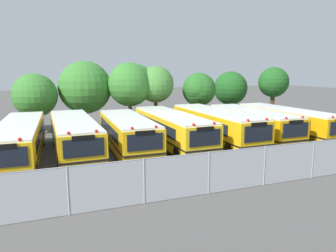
{
  "coord_description": "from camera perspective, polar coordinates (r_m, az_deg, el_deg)",
  "views": [
    {
      "loc": [
        -8.22,
        -20.85,
        5.57
      ],
      "look_at": [
        -0.41,
        0.0,
        1.6
      ],
      "focal_mm": 33.1,
      "sensor_mm": 36.0,
      "label": 1
    }
  ],
  "objects": [
    {
      "name": "ground_plane",
      "position": [
        23.09,
        0.94,
        -3.85
      ],
      "size": [
        160.0,
        160.0,
        0.0
      ],
      "primitive_type": "plane",
      "color": "#514F4C"
    },
    {
      "name": "school_bus_0",
      "position": [
        21.41,
        -25.61,
        -2.29
      ],
      "size": [
        2.7,
        11.34,
        2.54
      ],
      "rotation": [
        0.0,
        0.0,
        3.12
      ],
      "color": "yellow",
      "rests_on": "ground_plane"
    },
    {
      "name": "school_bus_1",
      "position": [
        21.48,
        -16.92,
        -1.64
      ],
      "size": [
        2.85,
        10.6,
        2.58
      ],
      "rotation": [
        0.0,
        0.0,
        3.17
      ],
      "color": "yellow",
      "rests_on": "ground_plane"
    },
    {
      "name": "school_bus_2",
      "position": [
        21.6,
        -7.47,
        -1.23
      ],
      "size": [
        2.69,
        9.43,
        2.57
      ],
      "rotation": [
        0.0,
        0.0,
        3.13
      ],
      "color": "yellow",
      "rests_on": "ground_plane"
    },
    {
      "name": "school_bus_3",
      "position": [
        22.96,
        0.6,
        -0.43
      ],
      "size": [
        2.69,
        10.78,
        2.6
      ],
      "rotation": [
        0.0,
        0.0,
        3.16
      ],
      "color": "yellow",
      "rests_on": "ground_plane"
    },
    {
      "name": "school_bus_4",
      "position": [
        24.08,
        8.7,
        0.08
      ],
      "size": [
        2.73,
        10.71,
        2.71
      ],
      "rotation": [
        0.0,
        0.0,
        3.16
      ],
      "color": "yellow",
      "rests_on": "ground_plane"
    },
    {
      "name": "school_bus_5",
      "position": [
        25.93,
        15.2,
        0.43
      ],
      "size": [
        2.63,
        9.9,
        2.6
      ],
      "rotation": [
        0.0,
        0.0,
        3.13
      ],
      "color": "#EAA80C",
      "rests_on": "ground_plane"
    },
    {
      "name": "school_bus_6",
      "position": [
        28.1,
        21.0,
        0.79
      ],
      "size": [
        2.69,
        10.65,
        2.55
      ],
      "rotation": [
        0.0,
        0.0,
        3.16
      ],
      "color": "#EAA80C",
      "rests_on": "ground_plane"
    },
    {
      "name": "tree_1",
      "position": [
        29.69,
        -23.36,
        5.36
      ],
      "size": [
        3.85,
        3.85,
        5.38
      ],
      "color": "#4C3823",
      "rests_on": "ground_plane"
    },
    {
      "name": "tree_2",
      "position": [
        30.41,
        -15.13,
        6.77
      ],
      "size": [
        4.94,
        4.94,
        6.51
      ],
      "color": "#4C3823",
      "rests_on": "ground_plane"
    },
    {
      "name": "tree_3",
      "position": [
        29.59,
        -6.7,
        7.81
      ],
      "size": [
        4.28,
        4.11,
        6.37
      ],
      "color": "#4C3823",
      "rests_on": "ground_plane"
    },
    {
      "name": "tree_4",
      "position": [
        30.1,
        -2.07,
        7.53
      ],
      "size": [
        3.51,
        3.51,
        6.06
      ],
      "color": "#4C3823",
      "rests_on": "ground_plane"
    },
    {
      "name": "tree_5",
      "position": [
        31.71,
        5.59,
        6.76
      ],
      "size": [
        3.43,
        3.41,
        5.41
      ],
      "color": "#4C3823",
      "rests_on": "ground_plane"
    },
    {
      "name": "tree_6",
      "position": [
        36.16,
        11.59,
        6.75
      ],
      "size": [
        3.84,
        3.79,
        5.53
      ],
      "color": "#4C3823",
      "rests_on": "ground_plane"
    },
    {
      "name": "tree_7",
      "position": [
        36.79,
        18.71,
        7.54
      ],
      "size": [
        3.36,
        3.34,
        6.0
      ],
      "color": "#4C3823",
      "rests_on": "ground_plane"
    },
    {
      "name": "chainlink_fence",
      "position": [
        15.06,
        12.7,
        -7.66
      ],
      "size": [
        27.51,
        0.07,
        2.0
      ],
      "color": "#9EA0A3",
      "rests_on": "ground_plane"
    },
    {
      "name": "traffic_cone",
      "position": [
        18.18,
        18.87,
        -7.2
      ],
      "size": [
        0.5,
        0.5,
        0.66
      ],
      "primitive_type": "cone",
      "color": "#EA5914",
      "rests_on": "ground_plane"
    }
  ]
}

